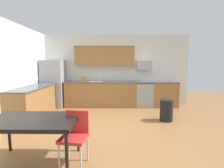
{
  "coord_description": "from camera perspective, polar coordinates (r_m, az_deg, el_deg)",
  "views": [
    {
      "loc": [
        0.06,
        -4.13,
        1.61
      ],
      "look_at": [
        0.0,
        1.0,
        1.0
      ],
      "focal_mm": 27.83,
      "sensor_mm": 36.0,
      "label": 1
    }
  ],
  "objects": [
    {
      "name": "trash_bin",
      "position": [
        5.16,
        17.43,
        -8.25
      ],
      "size": [
        0.36,
        0.36,
        0.6
      ],
      "primitive_type": "cylinder",
      "color": "black",
      "rests_on": "ground"
    },
    {
      "name": "chair_near_table",
      "position": [
        2.94,
        -11.99,
        -15.52
      ],
      "size": [
        0.45,
        0.45,
        0.85
      ],
      "color": "red",
      "rests_on": "ground"
    },
    {
      "name": "oven_range",
      "position": [
        6.63,
        10.44,
        -3.36
      ],
      "size": [
        0.6,
        0.6,
        0.91
      ],
      "color": "#999BA0",
      "rests_on": "ground"
    },
    {
      "name": "ground_plane",
      "position": [
        4.44,
        -0.17,
        -14.51
      ],
      "size": [
        12.0,
        12.0,
        0.0
      ],
      "primitive_type": "plane",
      "color": "olive"
    },
    {
      "name": "microwave",
      "position": [
        6.63,
        10.5,
        6.13
      ],
      "size": [
        0.54,
        0.36,
        0.32
      ],
      "primitive_type": "cube",
      "color": "#9EA0A5"
    },
    {
      "name": "wall_back",
      "position": [
        6.79,
        0.17,
        4.59
      ],
      "size": [
        5.8,
        0.1,
        2.7
      ],
      "primitive_type": "cube",
      "color": "silver",
      "rests_on": "ground"
    },
    {
      "name": "cabinet_run_left",
      "position": [
        5.59,
        -24.44,
        -5.81
      ],
      "size": [
        0.6,
        2.0,
        0.9
      ],
      "primitive_type": "cube",
      "color": "olive",
      "rests_on": "ground"
    },
    {
      "name": "upper_cabinets_back",
      "position": [
        6.58,
        -2.49,
        9.3
      ],
      "size": [
        2.2,
        0.34,
        0.7
      ],
      "primitive_type": "cube",
      "color": "olive"
    },
    {
      "name": "wall_left",
      "position": [
        4.95,
        -32.56,
        2.69
      ],
      "size": [
        0.1,
        5.8,
        2.7
      ],
      "primitive_type": "cube",
      "color": "silver",
      "rests_on": "ground"
    },
    {
      "name": "countertop_left",
      "position": [
        5.51,
        -24.68,
        -1.04
      ],
      "size": [
        0.64,
        2.0,
        0.04
      ],
      "primitive_type": "cube",
      "color": "#4C4C51",
      "rests_on": "cabinet_run_left"
    },
    {
      "name": "kettle",
      "position": [
        6.62,
        -9.65,
        1.57
      ],
      "size": [
        0.14,
        0.14,
        0.2
      ],
      "primitive_type": "cylinder",
      "color": "orange",
      "rests_on": "countertop_back"
    },
    {
      "name": "countertop_back",
      "position": [
        6.47,
        0.14,
        0.66
      ],
      "size": [
        4.8,
        0.64,
        0.04
      ],
      "primitive_type": "cube",
      "color": "#4C4C51",
      "rests_on": "cabinet_run_back"
    },
    {
      "name": "cabinet_run_back",
      "position": [
        6.56,
        -3.65,
        -3.42
      ],
      "size": [
        2.63,
        0.6,
        0.9
      ],
      "primitive_type": "cube",
      "color": "olive",
      "rests_on": "ground"
    },
    {
      "name": "refrigerator",
      "position": [
        6.78,
        -18.62,
        0.09
      ],
      "size": [
        0.76,
        0.7,
        1.72
      ],
      "primitive_type": "cube",
      "color": "#9EA0A5",
      "rests_on": "ground"
    },
    {
      "name": "cabinet_run_back_right",
      "position": [
        6.8,
        16.76,
        -3.33
      ],
      "size": [
        0.92,
        0.6,
        0.9
      ],
      "primitive_type": "cube",
      "color": "olive",
      "rests_on": "ground"
    },
    {
      "name": "sink_basin",
      "position": [
        6.51,
        -5.2,
        0.32
      ],
      "size": [
        0.48,
        0.4,
        0.14
      ],
      "primitive_type": "cube",
      "color": "#A5A8AD",
      "rests_on": "countertop_back"
    },
    {
      "name": "sink_faucet",
      "position": [
        6.67,
        -5.06,
        1.86
      ],
      "size": [
        0.02,
        0.02,
        0.24
      ],
      "primitive_type": "cylinder",
      "color": "#B2B5BA",
      "rests_on": "countertop_back"
    },
    {
      "name": "dining_table",
      "position": [
        3.1,
        -24.58,
        -11.44
      ],
      "size": [
        1.4,
        0.9,
        0.74
      ],
      "color": "black",
      "rests_on": "ground"
    }
  ]
}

